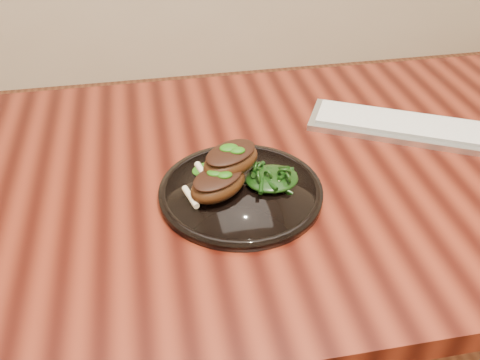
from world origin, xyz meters
name	(u,v)px	position (x,y,z in m)	size (l,w,h in m)	color
desk	(317,199)	(0.00, 0.00, 0.67)	(1.60, 0.80, 0.75)	black
plate	(241,192)	(-0.16, -0.06, 0.76)	(0.28, 0.28, 0.02)	black
lamb_chop_front	(218,183)	(-0.20, -0.07, 0.79)	(0.13, 0.12, 0.05)	#3C1D0B
lamb_chop_back	(230,159)	(-0.17, -0.04, 0.81)	(0.13, 0.12, 0.05)	#3C1D0B
herb_smear	(215,169)	(-0.20, -0.01, 0.77)	(0.08, 0.05, 0.01)	#104407
greens_heap	(272,176)	(-0.11, -0.06, 0.78)	(0.09, 0.09, 0.03)	black
keyboard	(409,127)	(0.21, 0.08, 0.76)	(0.40, 0.29, 0.02)	#B7BABC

